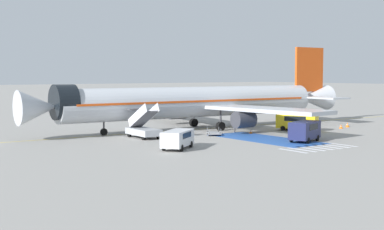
{
  "coord_description": "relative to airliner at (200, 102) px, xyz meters",
  "views": [
    {
      "loc": [
        -40.71,
        -55.17,
        7.14
      ],
      "look_at": [
        -0.64,
        0.02,
        1.89
      ],
      "focal_mm": 50.0,
      "sensor_mm": 36.0,
      "label": 1
    }
  ],
  "objects": [
    {
      "name": "service_van_0",
      "position": [
        8.64,
        -8.89,
        -2.28
      ],
      "size": [
        4.17,
        5.36,
        2.07
      ],
      "rotation": [
        0.0,
        0.0,
        3.63
      ],
      "color": "yellow",
      "rests_on": "ground_plane"
    },
    {
      "name": "apron_walkway_bar_6",
      "position": [
        2.35,
        -20.93,
        -3.52
      ],
      "size": [
        0.44,
        3.6,
        0.01
      ],
      "primitive_type": "cube",
      "color": "silver",
      "rests_on": "ground_plane"
    },
    {
      "name": "traffic_cone_2",
      "position": [
        15.35,
        -10.38,
        -3.25
      ],
      "size": [
        0.49,
        0.49,
        0.54
      ],
      "color": "orange",
      "rests_on": "ground_plane"
    },
    {
      "name": "traffic_cone_0",
      "position": [
        1.74,
        -7.89,
        -3.3
      ],
      "size": [
        0.41,
        0.41,
        0.45
      ],
      "color": "orange",
      "rests_on": "ground_plane"
    },
    {
      "name": "apron_leadline_yellow",
      "position": [
        -0.65,
        0.03,
        -3.52
      ],
      "size": [
        80.64,
        3.74,
        0.01
      ],
      "primitive_type": "cube",
      "rotation": [
        0.0,
        0.0,
        1.53
      ],
      "color": "gold",
      "rests_on": "ground_plane"
    },
    {
      "name": "ground_crew_2",
      "position": [
        1.09,
        -5.67,
        -2.47
      ],
      "size": [
        0.44,
        0.48,
        1.82
      ],
      "rotation": [
        0.0,
        0.0,
        4.09
      ],
      "color": "#2D2D33",
      "rests_on": "ground_plane"
    },
    {
      "name": "ground_crew_0",
      "position": [
        13.04,
        -5.18,
        -2.53
      ],
      "size": [
        0.48,
        0.45,
        1.73
      ],
      "rotation": [
        0.0,
        0.0,
        3.85
      ],
      "color": "black",
      "rests_on": "ground_plane"
    },
    {
      "name": "apron_walkway_bar_4",
      "position": [
        -0.05,
        -20.93,
        -3.52
      ],
      "size": [
        0.44,
        3.6,
        0.01
      ],
      "primitive_type": "cube",
      "color": "silver",
      "rests_on": "ground_plane"
    },
    {
      "name": "fuel_tanker",
      "position": [
        7.2,
        26.37,
        -1.72
      ],
      "size": [
        10.43,
        2.82,
        3.55
      ],
      "rotation": [
        0.0,
        0.0,
        -1.59
      ],
      "color": "#38383D",
      "rests_on": "ground_plane"
    },
    {
      "name": "service_van_2",
      "position": [
        1.15,
        -16.92,
        -2.25
      ],
      "size": [
        4.74,
        3.34,
        2.13
      ],
      "rotation": [
        0.0,
        0.0,
        5.07
      ],
      "color": "#1E234C",
      "rests_on": "ground_plane"
    },
    {
      "name": "boarding_stairs_forward",
      "position": [
        -10.93,
        -4.03,
        -2.54
      ],
      "size": [
        2.41,
        5.31,
        3.99
      ],
      "rotation": [
        0.0,
        0.0,
        -0.04
      ],
      "color": "#ADB2BA",
      "rests_on": "ground_plane"
    },
    {
      "name": "apron_walkway_bar_1",
      "position": [
        -3.65,
        -20.93,
        -3.52
      ],
      "size": [
        0.44,
        3.6,
        0.01
      ],
      "primitive_type": "cube",
      "color": "silver",
      "rests_on": "ground_plane"
    },
    {
      "name": "apron_walkway_bar_3",
      "position": [
        -1.25,
        -20.93,
        -3.52
      ],
      "size": [
        0.44,
        3.6,
        0.01
      ],
      "primitive_type": "cube",
      "color": "silver",
      "rests_on": "ground_plane"
    },
    {
      "name": "service_van_1",
      "position": [
        -12.88,
        -13.64,
        -2.44
      ],
      "size": [
        4.86,
        4.29,
        1.77
      ],
      "rotation": [
        0.0,
        0.0,
        2.21
      ],
      "color": "silver",
      "rests_on": "ground_plane"
    },
    {
      "name": "baggage_cart",
      "position": [
        -2.84,
        -6.53,
        -3.27
      ],
      "size": [
        2.68,
        3.0,
        0.87
      ],
      "rotation": [
        0.0,
        0.0,
        2.56
      ],
      "color": "gray",
      "rests_on": "ground_plane"
    },
    {
      "name": "airliner",
      "position": [
        0.0,
        0.0,
        0.0
      ],
      "size": [
        47.04,
        35.88,
        11.06
      ],
      "rotation": [
        0.0,
        0.0,
        1.53
      ],
      "color": "#B7BCC4",
      "rests_on": "ground_plane"
    },
    {
      "name": "ground_crew_1",
      "position": [
        10.22,
        -4.48,
        -2.61
      ],
      "size": [
        0.43,
        0.49,
        1.61
      ],
      "rotation": [
        0.0,
        0.0,
        4.12
      ],
      "color": "#2D2D33",
      "rests_on": "ground_plane"
    },
    {
      "name": "traffic_cone_1",
      "position": [
        17.5,
        -9.74,
        -3.22
      ],
      "size": [
        0.54,
        0.54,
        0.6
      ],
      "color": "orange",
      "rests_on": "ground_plane"
    },
    {
      "name": "apron_walkway_bar_2",
      "position": [
        -2.45,
        -20.93,
        -3.52
      ],
      "size": [
        0.44,
        3.6,
        0.01
      ],
      "primitive_type": "cube",
      "color": "silver",
      "rests_on": "ground_plane"
    },
    {
      "name": "apron_walkway_bar_0",
      "position": [
        -4.85,
        -20.93,
        -3.52
      ],
      "size": [
        0.44,
        3.6,
        0.01
      ],
      "primitive_type": "cube",
      "color": "silver",
      "rests_on": "ground_plane"
    },
    {
      "name": "apron_walkway_bar_5",
      "position": [
        1.15,
        -20.93,
        -3.52
      ],
      "size": [
        0.44,
        3.6,
        0.01
      ],
      "primitive_type": "cube",
      "color": "silver",
      "rests_on": "ground_plane"
    },
    {
      "name": "apron_stand_patch_blue",
      "position": [
        -0.65,
        -12.8,
        -3.52
      ],
      "size": [
        5.65,
        13.86,
        0.01
      ],
      "primitive_type": "cube",
      "color": "#2856A8",
      "rests_on": "ground_plane"
    },
    {
      "name": "ground_plane",
      "position": [
        -0.68,
        -0.09,
        -3.52
      ],
      "size": [
        600.0,
        600.0,
        0.0
      ],
      "primitive_type": "plane",
      "color": "gray"
    }
  ]
}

